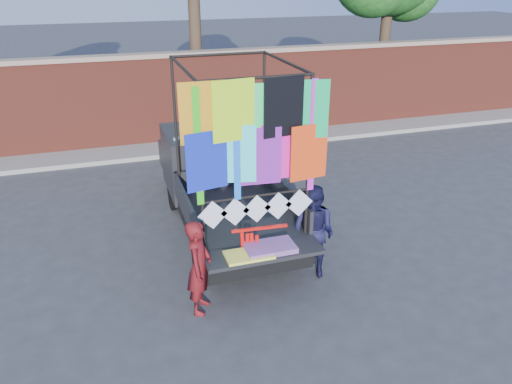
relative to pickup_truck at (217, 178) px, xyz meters
name	(u,v)px	position (x,y,z in m)	size (l,w,h in m)	color
ground	(240,263)	(-0.07, -1.93, -0.86)	(90.00, 90.00, 0.00)	#38383A
brick_wall	(172,98)	(-0.07, 5.07, 0.47)	(30.00, 0.45, 2.61)	brown
curb	(179,148)	(-0.07, 4.37, -0.80)	(30.00, 1.20, 0.12)	gray
pickup_truck	(217,178)	(0.00, 0.00, 0.00)	(2.14, 5.39, 3.39)	black
woman	(199,267)	(-0.99, -2.98, -0.11)	(0.54, 0.36, 1.49)	maroon
man	(313,232)	(0.99, -2.59, -0.06)	(0.77, 0.60, 1.59)	#171639
streamer_bundle	(254,240)	(-0.10, -2.80, 0.09)	(0.87, 0.11, 0.61)	red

